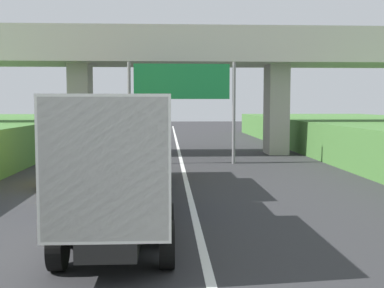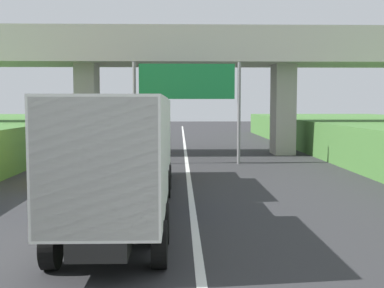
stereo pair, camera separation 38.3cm
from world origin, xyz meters
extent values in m
cube|color=white|center=(0.00, 29.41, 0.00)|extent=(0.20, 98.82, 0.01)
cube|color=#ADA89E|center=(0.00, 36.76, 6.41)|extent=(40.00, 4.80, 1.10)
cube|color=#ADA89E|center=(0.00, 34.54, 7.51)|extent=(40.00, 0.36, 1.10)
cube|color=#ADA89E|center=(0.00, 38.98, 7.51)|extent=(40.00, 0.36, 1.10)
cube|color=#9F9A91|center=(-6.42, 36.76, 2.93)|extent=(1.30, 2.20, 5.86)
cube|color=#9F9A91|center=(6.42, 36.76, 2.93)|extent=(1.30, 2.20, 5.86)
cylinder|color=slate|center=(-2.85, 31.32, 2.78)|extent=(0.18, 0.18, 5.56)
cylinder|color=slate|center=(2.85, 31.32, 2.78)|extent=(0.18, 0.18, 5.56)
cube|color=#167238|center=(0.00, 31.32, 4.51)|extent=(5.20, 0.12, 1.90)
cube|color=white|center=(0.00, 31.31, 4.51)|extent=(4.89, 0.01, 1.67)
cube|color=black|center=(-1.87, 16.68, 0.66)|extent=(1.10, 7.30, 0.36)
cube|color=#233D9E|center=(-1.87, 19.28, 1.89)|extent=(2.10, 2.10, 2.10)
cube|color=#2D3842|center=(-1.87, 20.30, 2.19)|extent=(1.89, 0.06, 0.90)
cube|color=silver|center=(-1.87, 15.63, 2.14)|extent=(2.30, 5.20, 2.60)
cube|color=#A8A8A4|center=(-1.87, 13.05, 2.14)|extent=(2.21, 0.04, 2.50)
cylinder|color=black|center=(-2.84, 19.28, 0.48)|extent=(0.30, 0.96, 0.96)
cylinder|color=black|center=(-0.90, 19.28, 0.48)|extent=(0.30, 0.96, 0.96)
cylinder|color=black|center=(-2.94, 14.20, 0.48)|extent=(0.30, 0.96, 0.96)
cylinder|color=black|center=(-0.80, 14.20, 0.48)|extent=(0.30, 0.96, 0.96)
cylinder|color=black|center=(-2.94, 15.89, 0.48)|extent=(0.30, 0.96, 0.96)
cylinder|color=black|center=(-0.80, 15.89, 0.48)|extent=(0.30, 0.96, 0.96)
cube|color=black|center=(-1.94, 24.04, 0.66)|extent=(1.10, 7.30, 0.36)
cube|color=orange|center=(-1.94, 26.64, 1.89)|extent=(2.10, 2.10, 2.10)
cube|color=#2D3842|center=(-1.94, 27.66, 2.19)|extent=(1.89, 0.06, 0.90)
cube|color=silver|center=(-1.94, 22.99, 2.14)|extent=(2.30, 5.20, 2.60)
cube|color=#A8A8A4|center=(-1.94, 20.41, 2.14)|extent=(2.21, 0.04, 2.50)
cylinder|color=black|center=(-2.91, 26.64, 0.48)|extent=(0.30, 0.96, 0.96)
cylinder|color=black|center=(-0.97, 26.64, 0.48)|extent=(0.30, 0.96, 0.96)
cylinder|color=black|center=(-3.01, 21.56, 0.48)|extent=(0.30, 0.96, 0.96)
cylinder|color=black|center=(-0.87, 21.56, 0.48)|extent=(0.30, 0.96, 0.96)
cylinder|color=black|center=(-3.01, 23.25, 0.48)|extent=(0.30, 0.96, 0.96)
cylinder|color=black|center=(-0.87, 23.25, 0.48)|extent=(0.30, 0.96, 0.96)
cube|color=gold|center=(-4.78, 25.01, 0.70)|extent=(1.76, 4.10, 0.76)
cube|color=gold|center=(-4.78, 24.86, 1.40)|extent=(1.56, 1.90, 0.64)
cube|color=#2D3842|center=(-4.78, 23.94, 1.40)|extent=(1.44, 0.06, 0.54)
cylinder|color=black|center=(-5.60, 26.28, 0.32)|extent=(0.22, 0.64, 0.64)
cylinder|color=black|center=(-3.96, 26.28, 0.32)|extent=(0.22, 0.64, 0.64)
cylinder|color=black|center=(-5.60, 23.74, 0.32)|extent=(0.22, 0.64, 0.64)
cylinder|color=black|center=(-3.96, 23.74, 0.32)|extent=(0.22, 0.64, 0.64)
camera|label=1|loc=(-0.77, 4.70, 3.25)|focal=45.68mm
camera|label=2|loc=(-0.39, 4.68, 3.25)|focal=45.68mm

